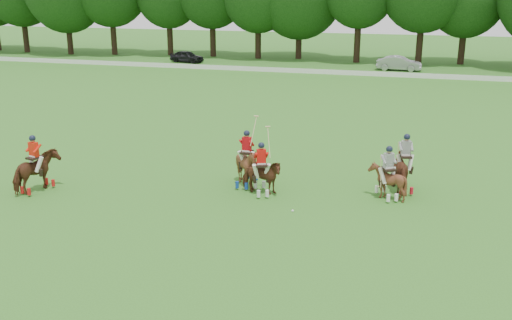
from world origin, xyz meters
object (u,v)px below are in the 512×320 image
(polo_stripe_b, at_px, (387,180))
(polo_ball, at_px, (293,211))
(car_mid, at_px, (399,63))
(polo_stripe_a, at_px, (404,170))
(car_left, at_px, (187,57))
(polo_red_b, at_px, (261,176))
(polo_red_c, at_px, (247,166))
(polo_red_a, at_px, (36,171))

(polo_stripe_b, height_order, polo_ball, polo_stripe_b)
(car_mid, height_order, polo_ball, car_mid)
(polo_stripe_a, bearing_deg, car_mid, 93.19)
(car_left, bearing_deg, polo_red_b, -141.77)
(car_mid, distance_m, polo_red_c, 37.80)
(car_left, xyz_separation_m, polo_ball, (21.20, -39.89, -0.61))
(polo_red_a, bearing_deg, polo_red_c, 21.18)
(polo_red_c, distance_m, polo_stripe_b, 5.75)
(car_mid, height_order, polo_stripe_b, polo_stripe_b)
(polo_red_a, height_order, polo_ball, polo_red_a)
(car_left, height_order, polo_red_b, polo_red_b)
(car_left, distance_m, car_mid, 23.02)
(car_left, height_order, polo_ball, car_left)
(polo_red_b, distance_m, polo_stripe_b, 4.97)
(polo_stripe_a, distance_m, polo_ball, 5.31)
(polo_red_c, xyz_separation_m, polo_stripe_a, (6.35, 1.23, 0.01))
(polo_red_b, xyz_separation_m, polo_ball, (1.65, -1.51, -0.71))
(car_mid, relative_size, polo_red_b, 1.63)
(polo_stripe_b, bearing_deg, polo_stripe_a, 62.10)
(polo_stripe_a, height_order, polo_stripe_b, polo_stripe_a)
(polo_red_a, height_order, polo_stripe_b, polo_red_a)
(polo_red_b, bearing_deg, car_left, 117.00)
(car_left, relative_size, polo_ball, 43.01)
(car_left, height_order, polo_stripe_a, polo_stripe_a)
(polo_ball, bearing_deg, polo_red_a, -175.85)
(polo_red_a, relative_size, polo_stripe_b, 1.10)
(car_mid, bearing_deg, polo_stripe_a, -173.76)
(car_left, relative_size, polo_stripe_a, 1.61)
(polo_red_c, distance_m, polo_ball, 3.53)
(car_mid, distance_m, polo_ball, 39.94)
(car_mid, height_order, polo_red_b, polo_red_b)
(polo_ball, bearing_deg, polo_red_c, 137.03)
(polo_red_b, relative_size, polo_ball, 30.08)
(car_mid, relative_size, polo_stripe_b, 2.05)
(car_left, bearing_deg, car_mid, -78.77)
(car_left, distance_m, polo_stripe_b, 44.72)
(polo_stripe_b, relative_size, polo_ball, 23.90)
(car_mid, bearing_deg, car_left, 93.06)
(car_mid, relative_size, polo_ball, 48.89)
(polo_red_c, relative_size, polo_stripe_b, 1.36)
(car_mid, distance_m, polo_stripe_a, 36.38)
(car_mid, distance_m, polo_stripe_b, 37.48)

